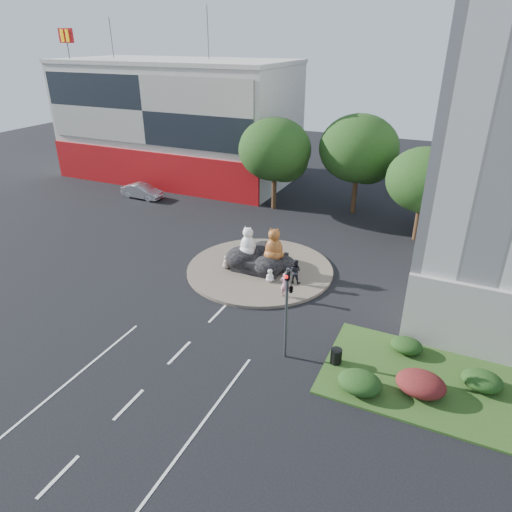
# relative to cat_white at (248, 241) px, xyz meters

# --- Properties ---
(ground) EXTENTS (120.00, 120.00, 0.00)m
(ground) POSITION_rel_cat_white_xyz_m (0.83, -9.89, -2.14)
(ground) COLOR black
(ground) RESTS_ON ground
(roundabout_island) EXTENTS (10.00, 10.00, 0.20)m
(roundabout_island) POSITION_rel_cat_white_xyz_m (0.83, 0.11, -2.04)
(roundabout_island) COLOR brown
(roundabout_island) RESTS_ON ground
(rock_plinth) EXTENTS (3.20, 2.60, 0.90)m
(rock_plinth) POSITION_rel_cat_white_xyz_m (0.83, 0.11, -1.49)
(rock_plinth) COLOR black
(rock_plinth) RESTS_ON roundabout_island
(shophouse_block) EXTENTS (25.20, 12.30, 17.40)m
(shophouse_block) POSITION_rel_cat_white_xyz_m (-17.17, 18.03, 4.05)
(shophouse_block) COLOR beige
(shophouse_block) RESTS_ON ground
(grass_verge) EXTENTS (10.00, 6.00, 0.12)m
(grass_verge) POSITION_rel_cat_white_xyz_m (12.83, -6.89, -2.08)
(grass_verge) COLOR #254E1A
(grass_verge) RESTS_ON ground
(tree_left) EXTENTS (6.46, 6.46, 8.27)m
(tree_left) POSITION_rel_cat_white_xyz_m (-3.10, 12.18, 3.11)
(tree_left) COLOR #382314
(tree_left) RESTS_ON ground
(tree_mid) EXTENTS (6.84, 6.84, 8.76)m
(tree_mid) POSITION_rel_cat_white_xyz_m (3.90, 14.18, 3.42)
(tree_mid) COLOR #382314
(tree_mid) RESTS_ON ground
(tree_right) EXTENTS (5.70, 5.70, 7.30)m
(tree_right) POSITION_rel_cat_white_xyz_m (9.90, 10.18, 2.49)
(tree_right) COLOR #382314
(tree_right) RESTS_ON ground
(hedge_near_green) EXTENTS (2.00, 1.60, 0.90)m
(hedge_near_green) POSITION_rel_cat_white_xyz_m (9.83, -8.89, -1.57)
(hedge_near_green) COLOR black
(hedge_near_green) RESTS_ON grass_verge
(hedge_red) EXTENTS (2.20, 1.76, 0.99)m
(hedge_red) POSITION_rel_cat_white_xyz_m (12.33, -7.89, -1.52)
(hedge_red) COLOR #481413
(hedge_red) RESTS_ON grass_verge
(hedge_mid_green) EXTENTS (1.80, 1.44, 0.81)m
(hedge_mid_green) POSITION_rel_cat_white_xyz_m (14.83, -6.39, -1.61)
(hedge_mid_green) COLOR black
(hedge_mid_green) RESTS_ON grass_verge
(hedge_back_green) EXTENTS (1.60, 1.28, 0.72)m
(hedge_back_green) POSITION_rel_cat_white_xyz_m (11.33, -5.09, -1.66)
(hedge_back_green) COLOR black
(hedge_back_green) RESTS_ON grass_verge
(traffic_light) EXTENTS (0.44, 1.24, 5.00)m
(traffic_light) POSITION_rel_cat_white_xyz_m (5.93, -7.89, 1.48)
(traffic_light) COLOR #595B60
(traffic_light) RESTS_ON ground
(street_lamp) EXTENTS (2.34, 0.22, 8.06)m
(street_lamp) POSITION_rel_cat_white_xyz_m (13.65, -1.89, 2.42)
(street_lamp) COLOR #595B60
(street_lamp) RESTS_ON ground
(cat_white) EXTENTS (1.32, 1.16, 2.07)m
(cat_white) POSITION_rel_cat_white_xyz_m (0.00, 0.00, 0.00)
(cat_white) COLOR white
(cat_white) RESTS_ON rock_plinth
(cat_tabby) EXTENTS (1.60, 1.46, 2.27)m
(cat_tabby) POSITION_rel_cat_white_xyz_m (1.87, 0.08, 0.10)
(cat_tabby) COLOR #B16524
(cat_tabby) RESTS_ON rock_plinth
(kitten_calico) EXTENTS (0.72, 0.68, 0.97)m
(kitten_calico) POSITION_rel_cat_white_xyz_m (-1.26, -0.83, -1.45)
(kitten_calico) COLOR silver
(kitten_calico) RESTS_ON roundabout_island
(kitten_white) EXTENTS (0.71, 0.69, 0.91)m
(kitten_white) POSITION_rel_cat_white_xyz_m (2.20, -1.33, -1.48)
(kitten_white) COLOR silver
(kitten_white) RESTS_ON roundabout_island
(pedestrian_pink) EXTENTS (0.61, 0.41, 1.61)m
(pedestrian_pink) POSITION_rel_cat_white_xyz_m (3.77, -2.70, -1.13)
(pedestrian_pink) COLOR #CA8296
(pedestrian_pink) RESTS_ON roundabout_island
(pedestrian_dark) EXTENTS (0.83, 0.67, 1.63)m
(pedestrian_dark) POSITION_rel_cat_white_xyz_m (3.72, -0.83, -1.12)
(pedestrian_dark) COLOR black
(pedestrian_dark) RESTS_ON roundabout_island
(parked_car) EXTENTS (4.33, 1.64, 1.41)m
(parked_car) POSITION_rel_cat_white_xyz_m (-16.16, 9.36, -1.43)
(parked_car) COLOR #AAACB2
(parked_car) RESTS_ON ground
(litter_bin) EXTENTS (0.70, 0.70, 0.78)m
(litter_bin) POSITION_rel_cat_white_xyz_m (8.33, -7.43, -1.63)
(litter_bin) COLOR black
(litter_bin) RESTS_ON grass_verge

